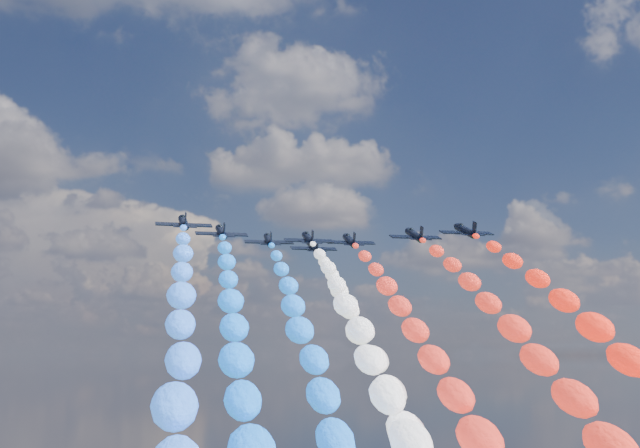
{
  "coord_description": "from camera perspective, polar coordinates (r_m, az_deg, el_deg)",
  "views": [
    {
      "loc": [
        -25.82,
        -144.19,
        77.06
      ],
      "look_at": [
        0.0,
        4.0,
        102.06
      ],
      "focal_mm": 44.53,
      "sensor_mm": 36.0,
      "label": 1
    }
  ],
  "objects": [
    {
      "name": "jet_2",
      "position": [
        160.2,
        -3.7,
        -1.16
      ],
      "size": [
        9.98,
        13.48,
        6.93
      ],
      "primitive_type": null,
      "rotation": [
        0.33,
        0.0,
        -0.02
      ],
      "color": "black"
    },
    {
      "name": "trail_4",
      "position": [
        112.36,
        4.33,
        -12.38
      ],
      "size": [
        5.6,
        108.89,
        59.69
      ],
      "primitive_type": null,
      "color": "white"
    },
    {
      "name": "jet_1",
      "position": [
        150.38,
        -7.11,
        -0.57
      ],
      "size": [
        10.56,
        13.88,
        6.93
      ],
      "primitive_type": null,
      "rotation": [
        0.33,
        0.0,
        0.06
      ],
      "color": "black"
    },
    {
      "name": "trail_0",
      "position": [
        82.15,
        -10.18,
        -13.36
      ],
      "size": [
        5.6,
        108.89,
        59.69
      ],
      "primitive_type": null,
      "color": "#2D6DF9"
    },
    {
      "name": "jet_7",
      "position": [
        150.29,
        10.41,
        -0.48
      ],
      "size": [
        9.75,
        13.31,
        6.93
      ],
      "primitive_type": null,
      "rotation": [
        0.33,
        0.0,
        0.0
      ],
      "color": "black"
    },
    {
      "name": "jet_0",
      "position": [
        140.73,
        -9.78,
        0.11
      ],
      "size": [
        10.61,
        13.93,
        6.93
      ],
      "primitive_type": null,
      "rotation": [
        0.33,
        0.0,
        0.07
      ],
      "color": "black"
    },
    {
      "name": "trail_1",
      "position": [
        92.01,
        -5.66,
        -13.02
      ],
      "size": [
        5.6,
        108.89,
        59.69
      ],
      "primitive_type": null,
      "color": "blue"
    },
    {
      "name": "trail_3",
      "position": [
        100.54,
        4.38,
        -12.73
      ],
      "size": [
        5.6,
        108.89,
        59.69
      ],
      "primitive_type": null,
      "color": "white"
    },
    {
      "name": "jet_6",
      "position": [
        154.24,
        6.81,
        -0.79
      ],
      "size": [
        9.82,
        13.36,
        6.93
      ],
      "primitive_type": null,
      "rotation": [
        0.33,
        0.0,
        -0.01
      ],
      "color": "black"
    },
    {
      "name": "trail_6",
      "position": [
        99.59,
        16.76,
        -12.4
      ],
      "size": [
        5.6,
        108.89,
        59.69
      ],
      "primitive_type": null,
      "color": "red"
    },
    {
      "name": "trail_5",
      "position": [
        104.11,
        8.95,
        -12.53
      ],
      "size": [
        5.6,
        108.89,
        59.69
      ],
      "primitive_type": null,
      "color": "red"
    },
    {
      "name": "jet_4",
      "position": [
        169.52,
        -0.5,
        -1.64
      ],
      "size": [
        10.08,
        13.55,
        6.93
      ],
      "primitive_type": null,
      "rotation": [
        0.33,
        0.0,
        0.03
      ],
      "color": "black"
    },
    {
      "name": "trail_2",
      "position": [
        102.33,
        -0.33,
        -12.7
      ],
      "size": [
        5.6,
        108.89,
        59.69
      ],
      "primitive_type": null,
      "color": "blue"
    },
    {
      "name": "jet_3",
      "position": [
        157.84,
        -0.83,
        -1.06
      ],
      "size": [
        9.83,
        13.37,
        6.93
      ],
      "primitive_type": null,
      "rotation": [
        0.33,
        0.0,
        0.01
      ],
      "color": "black"
    },
    {
      "name": "jet_5",
      "position": [
        160.55,
        2.16,
        -1.19
      ],
      "size": [
        10.0,
        13.49,
        6.93
      ],
      "primitive_type": null,
      "rotation": [
        0.33,
        0.0,
        -0.02
      ],
      "color": "black"
    }
  ]
}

